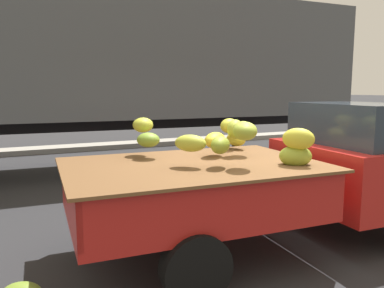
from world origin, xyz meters
name	(u,v)px	position (x,y,z in m)	size (l,w,h in m)	color
ground	(266,243)	(0.00, 0.00, 0.00)	(220.00, 220.00, 0.00)	#28282B
curb_strip	(107,146)	(0.00, 8.44, 0.08)	(80.00, 0.80, 0.16)	gray
pickup_truck	(331,168)	(0.90, -0.12, 0.88)	(4.89, 2.10, 1.70)	#B21E19
semi_trailer	(106,60)	(-0.73, 5.14, 2.54)	(12.12, 3.20, 3.95)	#4C5156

